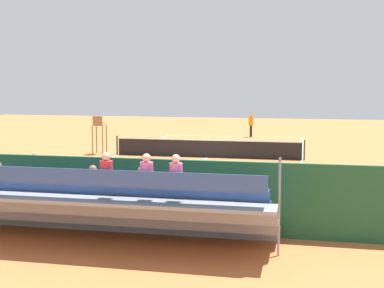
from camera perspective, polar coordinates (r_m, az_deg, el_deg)
ground_plane at (r=28.57m, az=1.65°, el=-1.45°), size 60.00×60.00×0.00m
court_line_markings at (r=28.61m, az=1.66°, el=-1.43°), size 10.10×22.20×0.01m
tennis_net at (r=28.51m, az=1.65°, el=-0.45°), size 10.30×0.10×1.07m
backdrop_wall at (r=15.03m, az=-7.88°, el=-5.23°), size 18.00×0.16×2.00m
bleacher_stand at (r=13.78m, az=-9.67°, el=-6.49°), size 9.06×2.40×2.48m
umpire_chair at (r=30.22m, az=-9.96°, el=1.42°), size 0.67×0.67×2.14m
courtside_bench at (r=15.20m, az=2.03°, el=-6.75°), size 1.80×0.40×0.93m
equipment_bag at (r=15.54m, az=-4.33°, el=-7.89°), size 0.90×0.36×0.36m
tennis_player at (r=39.03m, az=6.35°, el=2.25°), size 0.45×0.56×1.93m
tennis_racket at (r=39.71m, az=4.76°, el=0.90°), size 0.48×0.55×0.03m
tennis_ball_near at (r=35.60m, az=3.38°, el=0.25°), size 0.07×0.07×0.07m
tennis_ball_far at (r=37.62m, az=2.41°, el=0.61°), size 0.07×0.07×0.07m
line_judge at (r=17.00m, az=-17.12°, el=-4.01°), size 0.39×0.54×1.93m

